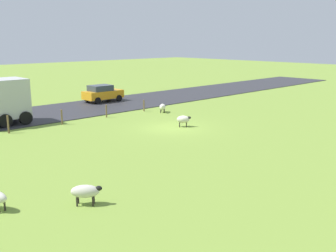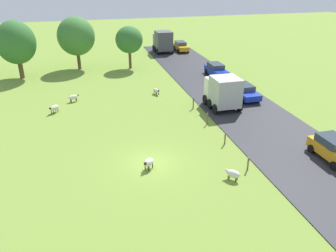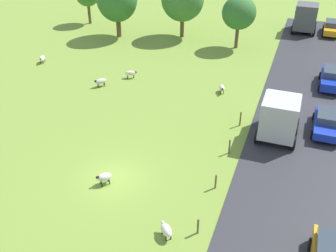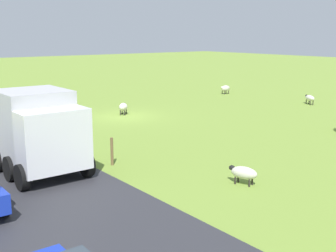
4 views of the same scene
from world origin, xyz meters
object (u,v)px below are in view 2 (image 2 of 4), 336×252
car_1 (334,148)px  truck_0 (163,41)px  sheep_2 (233,174)px  sheep_5 (149,162)px  car_3 (181,46)px  tree_0 (16,43)px  sheep_0 (54,108)px  truck_1 (223,91)px  car_0 (244,91)px  tree_3 (129,40)px  tree_2 (76,36)px  sheep_3 (73,97)px  sheep_1 (156,91)px  car_2 (216,70)px

car_1 → truck_0: bearing=95.3°
sheep_2 → sheep_5: (-5.17, 2.75, 0.06)m
sheep_2 → car_3: 39.16m
tree_0 → car_1: tree_0 is taller
sheep_5 → car_3: size_ratio=0.24×
car_1 → sheep_0: bearing=144.3°
tree_0 → truck_1: (21.11, -16.38, -2.79)m
sheep_2 → sheep_5: 5.85m
truck_0 → car_1: bearing=-84.7°
sheep_0 → truck_1: 16.85m
sheep_5 → car_3: bearing=69.7°
sheep_5 → car_0: bearing=41.0°
sheep_2 → car_1: car_1 is taller
sheep_2 → tree_0: size_ratio=0.14×
sheep_5 → tree_3: size_ratio=0.17×
sheep_2 → tree_2: size_ratio=0.15×
truck_0 → car_1: 37.78m
truck_0 → car_3: bearing=3.4°
sheep_3 → tree_3: size_ratio=0.21×
sheep_2 → sheep_3: bearing=119.9°
tree_3 → tree_2: bearing=168.2°
tree_2 → truck_1: 23.61m
tree_2 → car_1: tree_2 is taller
sheep_5 → sheep_0: bearing=119.2°
sheep_2 → tree_0: (-16.68, 28.45, 4.11)m
sheep_1 → car_2: 10.37m
car_0 → car_2: 8.43m
sheep_3 → car_0: size_ratio=0.28×
sheep_0 → tree_3: bearing=55.7°
sheep_1 → sheep_2: 17.82m
sheep_1 → tree_3: tree_3 is taller
car_0 → car_1: bearing=-88.4°
sheep_0 → car_0: bearing=-3.0°
sheep_0 → sheep_5: 14.19m
tree_0 → truck_0: size_ratio=1.80×
sheep_3 → truck_0: bearing=53.6°
tree_2 → car_0: bearing=-44.6°
sheep_3 → truck_0: (14.99, 20.33, 1.40)m
truck_0 → truck_1: size_ratio=1.04×
sheep_1 → truck_1: 8.09m
tree_3 → car_2: size_ratio=1.30×
tree_3 → truck_1: bearing=-69.1°
tree_2 → tree_0: bearing=-160.5°
truck_0 → car_1: size_ratio=1.05×
car_0 → car_1: car_1 is taller
sheep_5 → truck_0: truck_0 is taller
car_2 → car_3: size_ratio=1.04×
car_0 → car_3: bearing=89.7°
truck_1 → tree_2: bearing=125.9°
car_0 → sheep_0: bearing=177.0°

